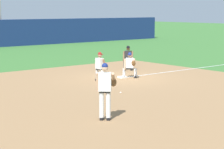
% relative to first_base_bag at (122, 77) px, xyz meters
% --- Properties ---
extents(ground_plane, '(160.00, 160.00, 0.00)m').
position_rel_first_base_bag_xyz_m(ground_plane, '(0.00, 0.00, -0.04)').
color(ground_plane, '#3D7533').
extents(infield_dirt_patch, '(18.00, 18.00, 0.01)m').
position_rel_first_base_bag_xyz_m(infield_dirt_patch, '(-3.08, -3.16, -0.04)').
color(infield_dirt_patch, '#9E754C').
rests_on(infield_dirt_patch, ground).
extents(foul_line_stripe, '(15.37, 0.10, 0.00)m').
position_rel_first_base_bag_xyz_m(foul_line_stripe, '(7.68, 0.00, -0.04)').
color(foul_line_stripe, white).
rests_on(foul_line_stripe, ground).
extents(first_base_bag, '(0.38, 0.38, 0.09)m').
position_rel_first_base_bag_xyz_m(first_base_bag, '(0.00, 0.00, 0.00)').
color(first_base_bag, white).
rests_on(first_base_bag, ground).
extents(baseball, '(0.07, 0.07, 0.07)m').
position_rel_first_base_bag_xyz_m(baseball, '(-2.84, -3.20, -0.01)').
color(baseball, white).
rests_on(baseball, ground).
extents(pitcher, '(0.85, 0.55, 1.86)m').
position_rel_first_base_bag_xyz_m(pitcher, '(-6.12, -6.30, 1.01)').
color(pitcher, black).
rests_on(pitcher, ground).
extents(first_baseman, '(0.74, 1.08, 1.34)m').
position_rel_first_base_bag_xyz_m(first_baseman, '(0.33, -0.23, 0.69)').
color(first_baseman, black).
rests_on(first_baseman, ground).
extents(baserunner, '(0.44, 0.60, 1.46)m').
position_rel_first_base_bag_xyz_m(baserunner, '(-1.50, -0.04, 0.75)').
color(baserunner, black).
rests_on(baserunner, ground).
extents(umpire, '(0.67, 0.67, 1.46)m').
position_rel_first_base_bag_xyz_m(umpire, '(2.15, 1.97, 0.75)').
color(umpire, black).
rests_on(umpire, ground).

